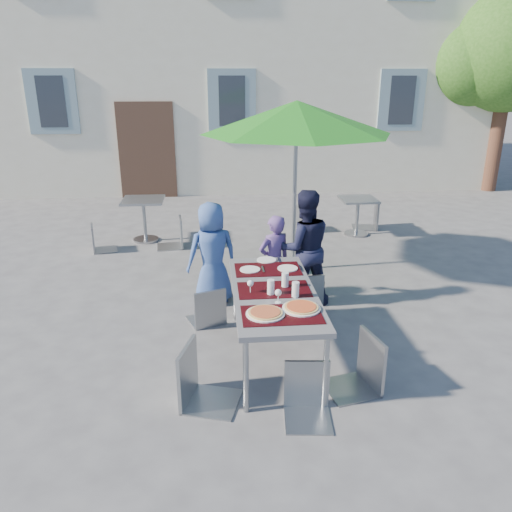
{
  "coord_description": "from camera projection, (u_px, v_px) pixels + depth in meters",
  "views": [
    {
      "loc": [
        -0.52,
        -4.46,
        2.71
      ],
      "look_at": [
        -0.04,
        0.89,
        0.78
      ],
      "focal_mm": 35.0,
      "sensor_mm": 36.0,
      "label": 1
    }
  ],
  "objects": [
    {
      "name": "tree",
      "position": [
        511.0,
        53.0,
        11.66
      ],
      "size": [
        3.6,
        3.0,
        4.7
      ],
      "color": "#4F3022",
      "rests_on": "ground"
    },
    {
      "name": "place_settings",
      "position": [
        268.0,
        266.0,
        5.48
      ],
      "size": [
        0.67,
        0.5,
        0.01
      ],
      "color": "white",
      "rests_on": "dining_table"
    },
    {
      "name": "cafe_table_0",
      "position": [
        144.0,
        212.0,
        8.61
      ],
      "size": [
        0.7,
        0.7,
        0.75
      ],
      "color": "#989AA0",
      "rests_on": "ground"
    },
    {
      "name": "bg_chair_l_1",
      "position": [
        304.0,
        203.0,
        9.18
      ],
      "size": [
        0.5,
        0.5,
        0.9
      ],
      "color": "gray",
      "rests_on": "ground"
    },
    {
      "name": "chair_0",
      "position": [
        207.0,
        284.0,
        5.65
      ],
      "size": [
        0.49,
        0.49,
        0.86
      ],
      "color": "gray",
      "rests_on": "ground"
    },
    {
      "name": "chair_4",
      "position": [
        364.0,
        331.0,
        4.43
      ],
      "size": [
        0.53,
        0.53,
        0.99
      ],
      "color": "gray",
      "rests_on": "ground"
    },
    {
      "name": "ground",
      "position": [
        267.0,
        356.0,
        5.15
      ],
      "size": [
        90.0,
        90.0,
        0.0
      ],
      "primitive_type": "plane",
      "color": "#4B4A4D",
      "rests_on": "ground"
    },
    {
      "name": "bg_chair_l_0",
      "position": [
        97.0,
        222.0,
        8.11
      ],
      "size": [
        0.45,
        0.45,
        0.84
      ],
      "color": "gray",
      "rests_on": "ground"
    },
    {
      "name": "chair_5",
      "position": [
        309.0,
        362.0,
        4.1
      ],
      "size": [
        0.42,
        0.43,
        0.87
      ],
      "color": "gray",
      "rests_on": "ground"
    },
    {
      "name": "bg_chair_r_0",
      "position": [
        174.0,
        215.0,
        8.28
      ],
      "size": [
        0.47,
        0.46,
        0.95
      ],
      "color": "#939A9F",
      "rests_on": "ground"
    },
    {
      "name": "child_1",
      "position": [
        274.0,
        261.0,
        6.12
      ],
      "size": [
        0.5,
        0.43,
        1.17
      ],
      "primitive_type": "imported",
      "rotation": [
        0.0,
        0.0,
        3.55
      ],
      "color": "#563C7C",
      "rests_on": "ground"
    },
    {
      "name": "pizza_near_left",
      "position": [
        265.0,
        313.0,
        4.36
      ],
      "size": [
        0.34,
        0.34,
        0.03
      ],
      "color": "white",
      "rests_on": "dining_table"
    },
    {
      "name": "child_0",
      "position": [
        212.0,
        253.0,
        6.2
      ],
      "size": [
        0.73,
        0.58,
        1.3
      ],
      "primitive_type": "imported",
      "rotation": [
        0.0,
        0.0,
        3.44
      ],
      "color": "#365497",
      "rests_on": "ground"
    },
    {
      "name": "cafe_table_1",
      "position": [
        358.0,
        211.0,
        8.98
      ],
      "size": [
        0.63,
        0.63,
        0.67
      ],
      "color": "#989AA0",
      "rests_on": "ground"
    },
    {
      "name": "chair_2",
      "position": [
        305.0,
        269.0,
        5.98
      ],
      "size": [
        0.47,
        0.47,
        0.93
      ],
      "color": "gray",
      "rests_on": "ground"
    },
    {
      "name": "glassware",
      "position": [
        280.0,
        286.0,
        4.77
      ],
      "size": [
        0.48,
        0.42,
        0.15
      ],
      "color": "silver",
      "rests_on": "dining_table"
    },
    {
      "name": "pizza_near_right",
      "position": [
        301.0,
        307.0,
        4.46
      ],
      "size": [
        0.35,
        0.35,
        0.03
      ],
      "color": "white",
      "rests_on": "dining_table"
    },
    {
      "name": "child_2",
      "position": [
        304.0,
        248.0,
        6.14
      ],
      "size": [
        0.74,
        0.47,
        1.46
      ],
      "primitive_type": "imported",
      "rotation": [
        0.0,
        0.0,
        3.22
      ],
      "color": "#161831",
      "rests_on": "ground"
    },
    {
      "name": "bg_chair_r_1",
      "position": [
        372.0,
        198.0,
        9.31
      ],
      "size": [
        0.52,
        0.51,
        1.0
      ],
      "color": "slate",
      "rests_on": "ground"
    },
    {
      "name": "chair_3",
      "position": [
        198.0,
        341.0,
        4.22
      ],
      "size": [
        0.57,
        0.57,
        1.03
      ],
      "color": "#92999D",
      "rests_on": "ground"
    },
    {
      "name": "chair_1",
      "position": [
        253.0,
        275.0,
        5.81
      ],
      "size": [
        0.47,
        0.48,
        0.92
      ],
      "color": "gray",
      "rests_on": "ground"
    },
    {
      "name": "dining_table",
      "position": [
        274.0,
        295.0,
        4.9
      ],
      "size": [
        0.8,
        1.85,
        0.76
      ],
      "color": "#46464B",
      "rests_on": "ground"
    },
    {
      "name": "patio_umbrella",
      "position": [
        297.0,
        119.0,
        6.73
      ],
      "size": [
        2.64,
        2.64,
        2.42
      ],
      "color": "#989AA0",
      "rests_on": "ground"
    }
  ]
}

